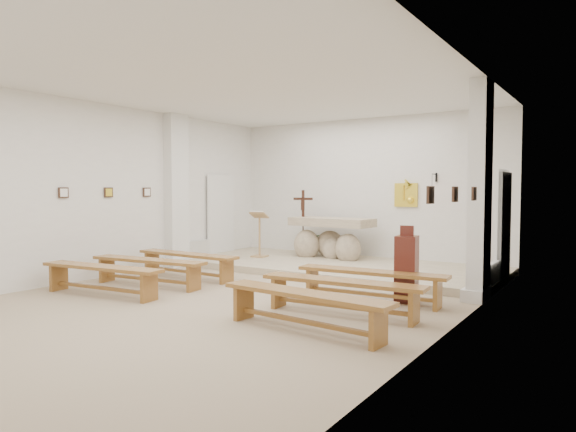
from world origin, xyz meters
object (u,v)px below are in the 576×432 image
Objects in this scene: lectern at (259,234)px; bench_left_second at (148,266)px; bench_right_second at (342,289)px; altar at (330,241)px; bench_left_front at (187,259)px; bench_left_third at (101,273)px; bench_right_third at (304,302)px; bench_right_front at (371,278)px; donation_pedestal at (407,268)px; crucifix_stand at (303,218)px.

lectern reaches higher than bench_left_second.
bench_left_second is at bearing 176.34° from bench_right_second.
altar is 0.86× the size of bench_left_front.
bench_right_third is (3.99, 0.00, 0.00)m from bench_left_third.
bench_right_front is (3.99, 0.00, 0.00)m from bench_left_front.
donation_pedestal is 0.51× the size of bench_left_front.
bench_right_second is 1.00× the size of bench_right_third.
bench_right_third is (4.02, -4.49, -0.32)m from lectern.
crucifix_stand is at bearing -178.66° from altar.
bench_right_front is at bearing -151.92° from donation_pedestal.
lectern is (-1.47, -0.87, 0.15)m from altar.
altar is at bearing 123.15° from bench_right_front.
lectern is at bearing 146.89° from donation_pedestal.
crucifix_stand is 1.33× the size of donation_pedestal.
bench_left_third is (-1.44, -5.36, -0.17)m from altar.
bench_right_second and bench_right_third have the same top height.
lectern reaches higher than altar.
bench_left_third is at bearing -89.47° from bench_left_front.
altar is 5.55m from bench_left_third.
bench_right_second is at bearing 94.90° from bench_right_third.
bench_left_second is 1.01m from bench_left_third.
bench_right_third is at bearing -57.64° from lectern.
donation_pedestal is 2.39m from bench_right_third.
donation_pedestal is at bearing 31.40° from bench_right_front.
lectern is 0.46× the size of bench_left_second.
lectern is at bearing 91.25° from bench_left_front.
bench_right_front is 4.11m from bench_left_second.
altar is 0.96m from crucifix_stand.
crucifix_stand is at bearing 133.69° from donation_pedestal.
bench_left_second is (-3.99, -1.01, 0.00)m from bench_right_front.
bench_left_front is at bearing 83.37° from bench_left_third.
lectern is at bearing 83.88° from bench_left_second.
donation_pedestal reaches higher than bench_left_third.
altar reaches higher than bench_right_front.
crucifix_stand is 0.67× the size of bench_right_second.
bench_right_second is at bearing -94.21° from bench_right_front.
crucifix_stand reaches higher than bench_left_second.
lectern is at bearing 83.77° from bench_left_third.
bench_left_front is 1.01m from bench_left_second.
bench_left_front is 0.99× the size of bench_right_front.
lectern is 0.47× the size of bench_left_front.
altar is at bearing 67.22° from bench_left_front.
bench_right_second is 1.00× the size of bench_left_third.
lectern is 0.46× the size of bench_right_front.
bench_left_second is at bearing -113.61° from crucifix_stand.
bench_right_second is (3.34, -4.39, -0.70)m from crucifix_stand.
altar reaches higher than bench_left_third.
bench_left_third is 3.99m from bench_right_third.
bench_right_third is at bearing -6.63° from bench_left_third.
crucifix_stand is at bearing 75.00° from bench_left_second.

